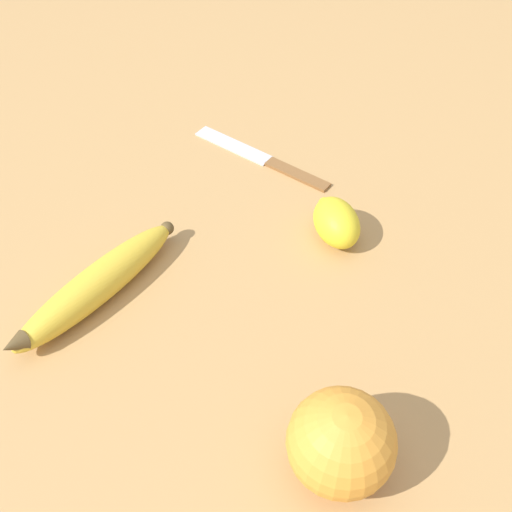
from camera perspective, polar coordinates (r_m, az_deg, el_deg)
ground_plane at (r=0.63m, az=-8.47°, el=-2.84°), size 3.00×3.00×0.00m
banana at (r=0.62m, az=-15.00°, el=-2.68°), size 0.19×0.15×0.04m
orange at (r=0.48m, az=8.11°, el=-17.17°), size 0.09×0.09×0.09m
lemon at (r=0.66m, az=7.65°, el=3.21°), size 0.05×0.07×0.05m
paring_knife at (r=0.77m, az=0.89°, el=9.23°), size 0.13×0.17×0.01m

